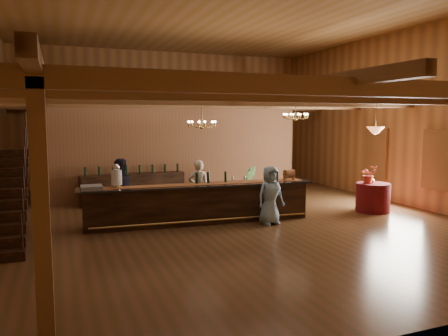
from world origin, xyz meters
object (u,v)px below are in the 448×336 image
object	(u,v)px
chandelier_left	(202,124)
round_table	(373,197)
floor_plant	(247,183)
beverage_dispenser	(117,176)
bartender	(199,188)
guest	(270,195)
pendant_lamp	(375,130)
tasting_bar	(200,203)
staff_second	(119,191)
chandelier_right	(296,116)
backbar_shelf	(134,188)
raffle_drum	(289,174)

from	to	relation	value
chandelier_left	round_table	bearing A→B (deg)	-14.99
floor_plant	beverage_dispenser	bearing A→B (deg)	-152.78
bartender	guest	distance (m)	2.11
beverage_dispenser	round_table	bearing A→B (deg)	-5.04
beverage_dispenser	pendant_lamp	xyz separation A→B (m)	(7.30, -0.64, 1.09)
tasting_bar	floor_plant	xyz separation A→B (m)	(2.49, 2.54, 0.06)
pendant_lamp	staff_second	xyz separation A→B (m)	(-7.16, 1.21, -1.55)
beverage_dispenser	round_table	size ratio (longest dim) A/B	0.61
chandelier_right	floor_plant	world-z (taller)	chandelier_right
chandelier_right	staff_second	xyz separation A→B (m)	(-5.84, -1.07, -1.97)
pendant_lamp	bartender	xyz separation A→B (m)	(-5.00, 1.21, -1.60)
beverage_dispenser	backbar_shelf	world-z (taller)	beverage_dispenser
raffle_drum	bartender	bearing A→B (deg)	157.74
tasting_bar	pendant_lamp	world-z (taller)	pendant_lamp
raffle_drum	tasting_bar	bearing A→B (deg)	175.37
backbar_shelf	pendant_lamp	world-z (taller)	pendant_lamp
beverage_dispenser	guest	size ratio (longest dim) A/B	0.39
chandelier_right	floor_plant	bearing A→B (deg)	152.60
backbar_shelf	chandelier_left	bearing A→B (deg)	-66.95
pendant_lamp	guest	xyz separation A→B (m)	(-3.53, -0.32, -1.64)
chandelier_right	round_table	bearing A→B (deg)	-59.79
beverage_dispenser	chandelier_right	size ratio (longest dim) A/B	0.75
chandelier_right	pendant_lamp	world-z (taller)	same
round_table	guest	size ratio (longest dim) A/B	0.64
chandelier_left	guest	xyz separation A→B (m)	(1.32, -1.62, -1.83)
beverage_dispenser	round_table	distance (m)	7.38
chandelier_left	chandelier_right	bearing A→B (deg)	15.51
tasting_bar	beverage_dispenser	size ratio (longest dim) A/B	10.31
bartender	floor_plant	size ratio (longest dim) A/B	1.37
guest	staff_second	bearing A→B (deg)	151.11
beverage_dispenser	chandelier_right	world-z (taller)	chandelier_right
guest	floor_plant	size ratio (longest dim) A/B	1.31
tasting_bar	floor_plant	distance (m)	3.55
chandelier_right	pendant_lamp	bearing A→B (deg)	-59.79
backbar_shelf	round_table	bearing A→B (deg)	-38.51
pendant_lamp	staff_second	distance (m)	7.43
beverage_dispenser	staff_second	size ratio (longest dim) A/B	0.35
tasting_bar	beverage_dispenser	xyz separation A→B (m)	(-2.09, 0.18, 0.79)
tasting_bar	pendant_lamp	distance (m)	5.55
floor_plant	bartender	bearing A→B (deg)	-141.84
tasting_bar	round_table	size ratio (longest dim) A/B	6.33
backbar_shelf	pendant_lamp	bearing A→B (deg)	-38.51
tasting_bar	raffle_drum	size ratio (longest dim) A/B	18.19
round_table	guest	bearing A→B (deg)	-174.86
backbar_shelf	pendant_lamp	distance (m)	7.73
backbar_shelf	staff_second	size ratio (longest dim) A/B	1.99
beverage_dispenser	raffle_drum	bearing A→B (deg)	-4.77
staff_second	floor_plant	bearing A→B (deg)	177.50
backbar_shelf	chandelier_left	distance (m)	3.70
staff_second	floor_plant	world-z (taller)	staff_second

